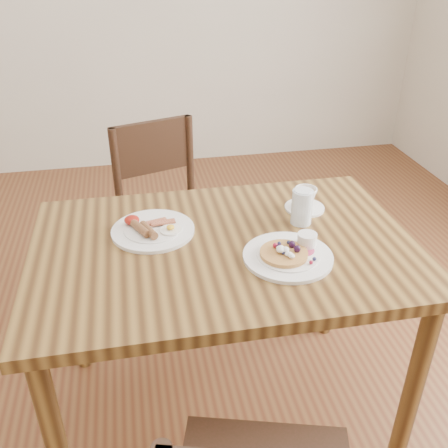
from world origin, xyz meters
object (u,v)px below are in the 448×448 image
dining_table (224,269)px  breakfast_plate (152,229)px  teacup_saucer (305,200)px  water_glass (302,207)px  pancake_plate (289,254)px  chair_far (167,211)px

dining_table → breakfast_plate: breakfast_plate is taller
dining_table → teacup_saucer: 0.39m
dining_table → water_glass: size_ratio=10.11×
dining_table → breakfast_plate: size_ratio=4.44×
breakfast_plate → teacup_saucer: (0.54, 0.06, 0.02)m
pancake_plate → water_glass: water_glass is taller
dining_table → breakfast_plate: (-0.22, 0.11, 0.11)m
breakfast_plate → pancake_plate: bearing=-30.0°
chair_far → breakfast_plate: chair_far is taller
teacup_saucer → breakfast_plate: bearing=-173.8°
dining_table → chair_far: (-0.12, 0.72, -0.16)m
pancake_plate → breakfast_plate: (-0.39, 0.23, -0.00)m
pancake_plate → water_glass: size_ratio=2.27×
breakfast_plate → water_glass: 0.50m
dining_table → chair_far: size_ratio=1.36×
chair_far → teacup_saucer: chair_far is taller
dining_table → chair_far: bearing=99.8°
chair_far → dining_table: bearing=82.2°
breakfast_plate → teacup_saucer: size_ratio=1.93×
chair_far → breakfast_plate: bearing=63.6°
chair_far → water_glass: (0.40, -0.64, 0.32)m
water_glass → breakfast_plate: bearing=176.3°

